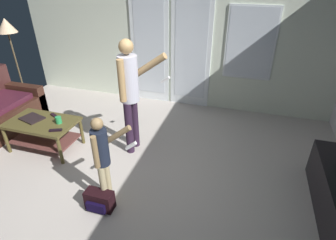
% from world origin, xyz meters
% --- Properties ---
extents(ground_plane, '(6.06, 5.18, 0.02)m').
position_xyz_m(ground_plane, '(0.00, 0.00, -0.01)').
color(ground_plane, '#B5ACA3').
extents(wall_back_with_doors, '(6.06, 0.09, 2.76)m').
position_xyz_m(wall_back_with_doors, '(0.04, 2.56, 1.34)').
color(wall_back_with_doors, silver).
rests_on(wall_back_with_doors, ground_plane).
extents(coffee_table, '(0.99, 0.60, 0.46)m').
position_xyz_m(coffee_table, '(-1.33, 0.40, 0.33)').
color(coffee_table, '#4F4622').
rests_on(coffee_table, ground_plane).
extents(person_adult, '(0.67, 0.45, 1.65)m').
position_xyz_m(person_adult, '(-0.05, 0.77, 0.99)').
color(person_adult, '#2C1B30').
rests_on(person_adult, ground_plane).
extents(person_child, '(0.44, 0.33, 1.11)m').
position_xyz_m(person_child, '(0.08, -0.29, 0.67)').
color(person_child, tan).
rests_on(person_child, ground_plane).
extents(floor_lamp, '(0.34, 0.34, 1.64)m').
position_xyz_m(floor_lamp, '(-2.78, 1.61, 1.42)').
color(floor_lamp, '#2E371F').
rests_on(floor_lamp, ground_plane).
extents(backpack, '(0.32, 0.19, 0.23)m').
position_xyz_m(backpack, '(0.04, -0.44, 0.11)').
color(backpack, black).
rests_on(backpack, ground_plane).
extents(laptop_closed, '(0.37, 0.32, 0.02)m').
position_xyz_m(laptop_closed, '(-1.51, 0.42, 0.47)').
color(laptop_closed, black).
rests_on(laptop_closed, coffee_table).
extents(cup_near_edge, '(0.09, 0.09, 0.10)m').
position_xyz_m(cup_near_edge, '(-1.05, 0.44, 0.51)').
color(cup_near_edge, '#2A9650').
rests_on(cup_near_edge, coffee_table).
extents(tv_remote_black, '(0.17, 0.12, 0.02)m').
position_xyz_m(tv_remote_black, '(-1.24, 0.59, 0.47)').
color(tv_remote_black, black).
rests_on(tv_remote_black, coffee_table).
extents(dvd_remote_slim, '(0.18, 0.11, 0.02)m').
position_xyz_m(dvd_remote_slim, '(-0.96, 0.24, 0.47)').
color(dvd_remote_slim, black).
rests_on(dvd_remote_slim, coffee_table).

